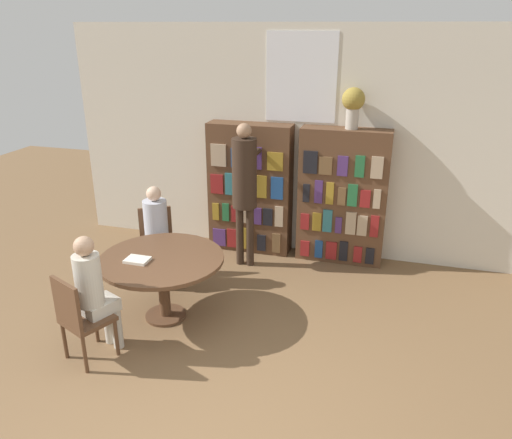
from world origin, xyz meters
The scene contains 11 objects.
wall_back centered at (0.00, 3.69, 1.51)m, with size 6.40×0.07×3.00m.
bookshelf_left centered at (-0.62, 3.49, 0.88)m, with size 1.13×0.34×1.77m.
bookshelf_right centered at (0.62, 3.49, 0.88)m, with size 1.13×0.34×1.77m.
flower_vase centered at (0.68, 3.50, 2.08)m, with size 0.28×0.28×0.50m.
reading_table centered at (-1.00, 1.53, 0.61)m, with size 1.30×1.30×0.71m.
chair_near_camera centered at (-1.39, 0.62, 0.49)m, with size 0.53×0.53×0.88m.
chair_left_side centered at (-1.49, 2.38, 0.49)m, with size 0.55×0.55×0.88m.
seated_reader_left centered at (-1.40, 2.23, 0.70)m, with size 0.40×0.42×1.22m.
seated_reader_right centered at (-1.32, 0.79, 0.69)m, with size 0.35×0.39×1.23m.
librarian_standing centered at (-0.54, 2.99, 1.16)m, with size 0.31×0.58×1.87m.
open_book_on_table centered at (-1.19, 1.37, 0.73)m, with size 0.24×0.18×0.03m.
Camera 1 is at (1.25, -2.69, 2.98)m, focal length 35.00 mm.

